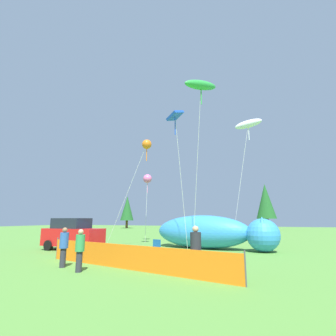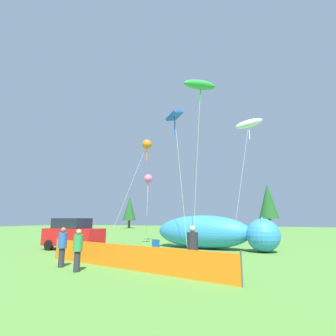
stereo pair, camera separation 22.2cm
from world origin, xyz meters
The scene contains 15 objects.
ground_plane centered at (0.00, 0.00, 0.00)m, with size 120.00×120.00×0.00m, color #548C38.
parked_car centered at (-4.93, 0.62, 0.99)m, with size 4.03×1.97×2.01m.
folding_chair centered at (1.68, -0.74, 0.55)m, with size 0.67×0.67×0.94m.
inflatable_cat centered at (3.36, 4.35, 1.02)m, with size 8.44×3.27×2.21m.
safety_fence centered at (1.61, -3.86, 0.47)m, with size 9.39×2.43×1.04m.
spectator_in_black_shirt centered at (0.21, -5.00, 0.86)m, with size 0.34×0.34×1.58m.
spectator_in_white_shirt centered at (4.61, -4.42, 0.94)m, with size 0.38×0.38×1.73m.
spectator_in_green_shirt centered at (-1.05, -4.46, 0.88)m, with size 0.35×0.35×1.61m.
kite_pink_octopus centered at (-3.02, 7.77, 5.53)m, with size 0.79×1.11×5.95m.
kite_orange_flower centered at (-1.29, 3.85, 7.48)m, with size 3.27×0.88×7.90m.
kite_blue_box centered at (1.82, 1.58, 8.35)m, with size 1.14×1.66×8.89m.
kite_white_ghost centered at (6.02, 6.95, 9.25)m, with size 2.70×1.16×9.80m.
kite_green_fish centered at (3.58, 1.49, 10.25)m, with size 2.05×3.02×11.01m.
horizon_tree_east centered at (6.69, 38.99, 5.21)m, with size 3.55×3.55×8.48m.
horizon_tree_west centered at (-21.93, 37.63, 4.23)m, with size 2.89×2.89×6.90m.
Camera 1 is at (7.03, -13.52, 1.96)m, focal length 28.00 mm.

